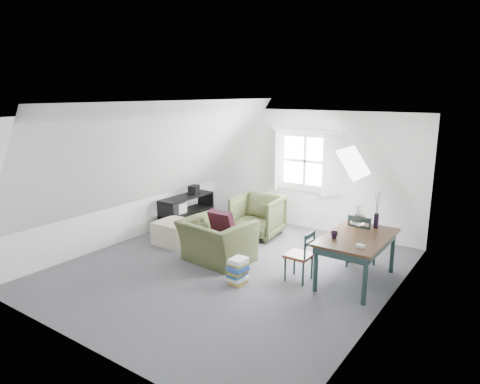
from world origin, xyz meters
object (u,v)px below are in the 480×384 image
Objects in this scene: ottoman at (175,232)px; media_shelf at (185,213)px; armchair_near at (217,261)px; armchair_far at (258,236)px; dining_chair_far at (361,240)px; dining_chair_near at (301,255)px; magazine_stack at (238,271)px; dining_table at (357,242)px.

media_shelf is (-0.51, 0.88, 0.09)m from ottoman.
armchair_far is (-0.13, 1.52, 0.00)m from armchair_near.
ottoman is 3.48m from dining_chair_far.
dining_chair_far is at bearing -145.88° from armchair_near.
media_shelf is (-3.86, -0.02, -0.17)m from dining_chair_far.
media_shelf is at bearing -91.20° from dining_chair_near.
magazine_stack is (-1.31, -1.67, -0.28)m from dining_chair_far.
magazine_stack is (2.04, -0.76, -0.02)m from ottoman.
armchair_near is 2.87× the size of magazine_stack.
dining_chair_far is at bearing -15.26° from armchair_far.
dining_table is 1.84× the size of dining_chair_near.
ottoman is at bearing 159.44° from magazine_stack.
armchair_near is at bearing 147.47° from magazine_stack.
dining_chair_near reaches higher than armchair_near.
dining_chair_near is (-0.58, -1.05, -0.06)m from dining_chair_far.
ottoman is 1.02m from media_shelf.
dining_table reaches higher than media_shelf.
armchair_far is 1.14× the size of dining_chair_near.
armchair_near is at bearing -11.33° from ottoman.
ottoman is at bearing -5.65° from armchair_near.
ottoman reaches higher than armchair_near.
dining_table is (3.48, 0.31, 0.42)m from ottoman.
dining_chair_near is 0.99m from magazine_stack.
ottoman is at bearing -136.45° from armchair_far.
armchair_far is at bearing -113.98° from dining_chair_near.
ottoman is 0.49× the size of media_shelf.
dining_chair_near is (1.68, -1.42, 0.42)m from armchair_far.
media_shelf is at bearing -172.15° from armchair_far.
media_shelf is (-4.00, 0.57, -0.33)m from dining_table.
dining_chair_near reaches higher than dining_table.
dining_chair_far is 0.69× the size of media_shelf.
ottoman is 3.52m from dining_table.
magazine_stack is (-0.74, -0.63, -0.22)m from dining_chair_near.
armchair_near is at bearing -30.58° from media_shelf.
magazine_stack is at bearing -30.41° from media_shelf.
dining_table is at bearing 138.44° from dining_chair_near.
armchair_near is 2.42m from dining_table.
ottoman reaches higher than armchair_far.
dining_table is 0.87m from dining_chair_near.
dining_table is 1.61× the size of dining_chair_far.
ottoman is 0.44× the size of dining_table.
armchair_far is 2.24m from dining_chair_near.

